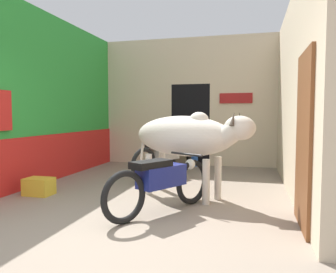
# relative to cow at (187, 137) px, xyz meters

# --- Properties ---
(ground_plane) EXTENTS (30.00, 30.00, 0.00)m
(ground_plane) POSITION_rel_cow_xyz_m (-0.64, -1.96, -0.97)
(ground_plane) COLOR gray
(wall_left_shopfront) EXTENTS (0.25, 5.30, 3.29)m
(wall_left_shopfront) POSITION_rel_cow_xyz_m (-2.95, 0.67, 0.62)
(wall_left_shopfront) COLOR green
(wall_left_shopfront) RESTS_ON ground_plane
(wall_back_with_doorway) EXTENTS (4.46, 0.93, 3.29)m
(wall_back_with_doorway) POSITION_rel_cow_xyz_m (-0.61, 3.59, 0.46)
(wall_back_with_doorway) COLOR beige
(wall_back_with_doorway) RESTS_ON ground_plane
(wall_right_with_door) EXTENTS (0.22, 5.30, 3.29)m
(wall_right_with_door) POSITION_rel_cow_xyz_m (1.68, 0.63, 0.66)
(wall_right_with_door) COLOR beige
(wall_right_with_door) RESTS_ON ground_plane
(cow) EXTENTS (2.12, 1.27, 1.37)m
(cow) POSITION_rel_cow_xyz_m (0.00, 0.00, 0.00)
(cow) COLOR beige
(cow) RESTS_ON ground_plane
(motorcycle_near) EXTENTS (1.04, 1.67, 0.77)m
(motorcycle_near) POSITION_rel_cow_xyz_m (-0.16, -0.90, -0.53)
(motorcycle_near) COLOR black
(motorcycle_near) RESTS_ON ground_plane
(motorcycle_far) EXTENTS (0.90, 1.78, 0.79)m
(motorcycle_far) POSITION_rel_cow_xyz_m (-0.77, 1.47, -0.52)
(motorcycle_far) COLOR black
(motorcycle_far) RESTS_ON ground_plane
(shopkeeper_seated) EXTENTS (0.37, 0.34, 1.20)m
(shopkeeper_seated) POSITION_rel_cow_xyz_m (-0.70, 2.91, -0.34)
(shopkeeper_seated) COLOR brown
(shopkeeper_seated) RESTS_ON ground_plane
(plastic_stool) EXTENTS (0.29, 0.29, 0.42)m
(plastic_stool) POSITION_rel_cow_xyz_m (-0.43, 3.13, -0.75)
(plastic_stool) COLOR #2856B2
(plastic_stool) RESTS_ON ground_plane
(crate) EXTENTS (0.44, 0.32, 0.28)m
(crate) POSITION_rel_cow_xyz_m (-2.37, -0.46, -0.83)
(crate) COLOR gold
(crate) RESTS_ON ground_plane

